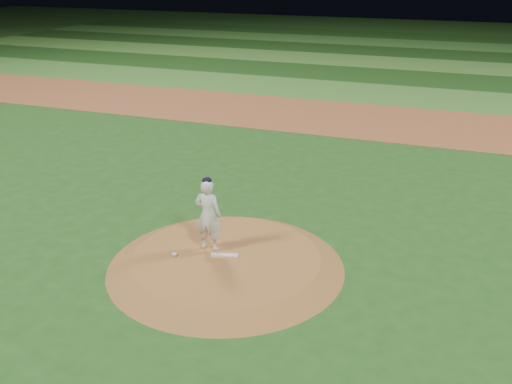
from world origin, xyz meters
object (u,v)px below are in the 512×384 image
Objects in this scene: pitching_rubber at (224,255)px; pitcher_on_mound at (208,215)px; pitchers_mound at (226,261)px; rosin_bag at (175,254)px.

pitcher_on_mound is (-0.48, 0.20, 0.88)m from pitching_rubber.
rosin_bag is (-1.14, -0.36, 0.16)m from pitchers_mound.
rosin_bag reaches higher than pitching_rubber.
pitcher_on_mound reaches higher than pitching_rubber.
pitching_rubber is 1.16m from rosin_bag.
pitcher_on_mound reaches higher than pitchers_mound.
rosin_bag is 1.21m from pitcher_on_mound.
pitchers_mound is at bearing -37.93° from pitching_rubber.
pitching_rubber is at bearing 160.05° from pitchers_mound.
rosin_bag is at bearing -137.06° from pitcher_on_mound.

